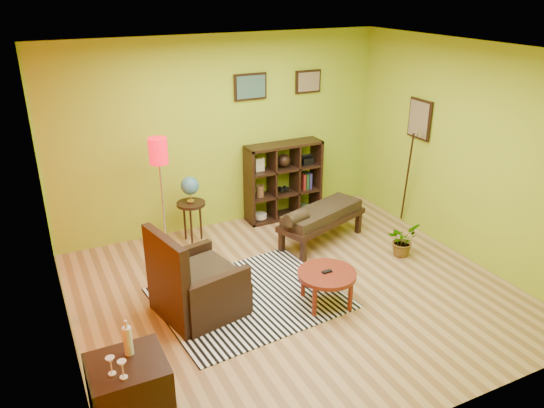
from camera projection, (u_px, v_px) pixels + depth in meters
name	position (u px, v px, depth m)	size (l,w,h in m)	color
ground	(294.00, 292.00, 6.36)	(5.00, 5.00, 0.00)	tan
room_shell	(289.00, 149.00, 5.63)	(5.04, 4.54, 2.82)	#9CB922
zebra_rug	(250.00, 298.00, 6.23)	(2.04, 1.69, 0.01)	white
coffee_table	(327.00, 277.00, 6.00)	(0.67, 0.67, 0.43)	maroon
armchair	(195.00, 288.00, 5.86)	(1.02, 1.02, 1.05)	black
side_cabinet	(131.00, 398.00, 4.25)	(0.60, 0.55, 1.03)	black
floor_lamp	(159.00, 162.00, 6.71)	(0.25, 0.25, 1.64)	silver
globe_table	(190.00, 193.00, 7.31)	(0.40, 0.40, 0.98)	black
cube_shelf	(284.00, 181.00, 8.17)	(1.20, 0.35, 1.20)	black
bench	(320.00, 216.00, 7.41)	(1.47, 0.92, 0.64)	black
potted_plant	(402.00, 243.00, 7.16)	(0.40, 0.45, 0.35)	#26661E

